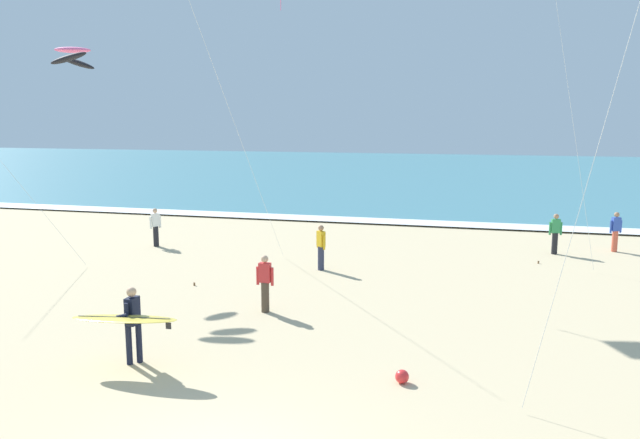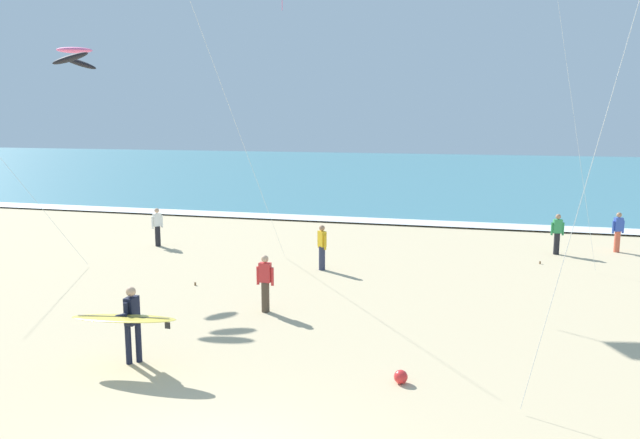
{
  "view_description": "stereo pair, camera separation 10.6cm",
  "coord_description": "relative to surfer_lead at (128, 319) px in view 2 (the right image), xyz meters",
  "views": [
    {
      "loc": [
        3.71,
        -7.57,
        5.28
      ],
      "look_at": [
        -0.32,
        7.82,
        2.67
      ],
      "focal_mm": 35.06,
      "sensor_mm": 36.0,
      "label": 1
    },
    {
      "loc": [
        3.82,
        -7.54,
        5.28
      ],
      "look_at": [
        -0.32,
        7.82,
        2.67
      ],
      "focal_mm": 35.06,
      "sensor_mm": 36.0,
      "label": 2
    }
  ],
  "objects": [
    {
      "name": "bystander_yellow_top",
      "position": [
        1.79,
        9.34,
        -0.24
      ],
      "size": [
        0.38,
        0.37,
        1.59
      ],
      "color": "#2D334C",
      "rests_on": "ground"
    },
    {
      "name": "shoreline_foam",
      "position": [
        3.44,
        19.73,
        -0.97
      ],
      "size": [
        160.0,
        1.71,
        0.01
      ],
      "primitive_type": "cube",
      "color": "white",
      "rests_on": "ocean_water"
    },
    {
      "name": "surfer_lead",
      "position": [
        0.0,
        0.0,
        0.0
      ],
      "size": [
        2.45,
        0.93,
        1.71
      ],
      "color": "black",
      "rests_on": "ground"
    },
    {
      "name": "bystander_blue_top",
      "position": [
        12.32,
        15.19,
        -0.24
      ],
      "size": [
        0.47,
        0.29,
        1.59
      ],
      "color": "#D8593F",
      "rests_on": "ground"
    },
    {
      "name": "bystander_green_top",
      "position": [
        9.97,
        14.13,
        -0.24
      ],
      "size": [
        0.49,
        0.23,
        1.59
      ],
      "color": "black",
      "rests_on": "ground"
    },
    {
      "name": "beach_ball",
      "position": [
        5.75,
        0.62,
        -0.91
      ],
      "size": [
        0.28,
        0.28,
        0.28
      ],
      "primitive_type": "sphere",
      "color": "red",
      "rests_on": "ground"
    },
    {
      "name": "bystander_white_top",
      "position": [
        -5.82,
        11.52,
        -0.24
      ],
      "size": [
        0.33,
        0.43,
        1.59
      ],
      "color": "black",
      "rests_on": "ground"
    },
    {
      "name": "bystander_red_top",
      "position": [
        1.52,
        4.33,
        -0.24
      ],
      "size": [
        0.5,
        0.22,
        1.59
      ],
      "color": "#4C3D2D",
      "rests_on": "ground"
    },
    {
      "name": "kite_arc_rose_far",
      "position": [
        -6.4,
        7.56,
        6.21
      ],
      "size": [
        5.25,
        3.5,
        7.62
      ],
      "color": "black",
      "rests_on": "ground"
    },
    {
      "name": "ocean_water",
      "position": [
        3.44,
        49.43,
        -1.01
      ],
      "size": [
        160.0,
        60.0,
        0.08
      ],
      "primitive_type": "cube",
      "color": "teal",
      "rests_on": "ground"
    }
  ]
}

